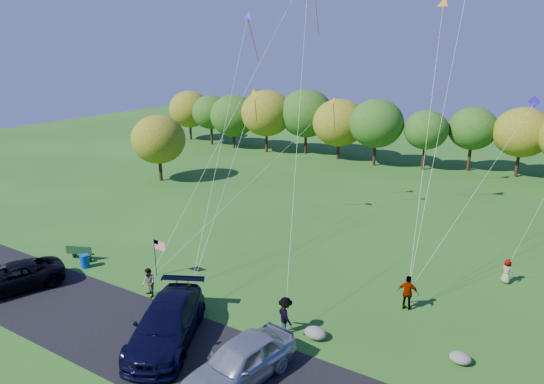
{
  "coord_description": "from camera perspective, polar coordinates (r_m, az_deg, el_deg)",
  "views": [
    {
      "loc": [
        14.16,
        -18.18,
        13.61
      ],
      "look_at": [
        -0.73,
        6.0,
        5.11
      ],
      "focal_mm": 32.0,
      "sensor_mm": 36.0,
      "label": 1
    }
  ],
  "objects": [
    {
      "name": "park_bench",
      "position": [
        34.84,
        -21.66,
        -6.63
      ],
      "size": [
        1.74,
        0.96,
        0.99
      ],
      "rotation": [
        0.0,
        0.0,
        0.4
      ],
      "color": "#153B1C",
      "rests_on": "ground"
    },
    {
      "name": "minivan_navy",
      "position": [
        24.35,
        -12.31,
        -14.89
      ],
      "size": [
        5.36,
        7.13,
        1.92
      ],
      "primitive_type": "imported",
      "rotation": [
        0.0,
        0.0,
        0.46
      ],
      "color": "black",
      "rests_on": "asphalt_lane"
    },
    {
      "name": "boulder_far",
      "position": [
        24.45,
        21.28,
        -17.73
      ],
      "size": [
        0.97,
        0.81,
        0.51
      ],
      "primitive_type": "ellipsoid",
      "color": "gray",
      "rests_on": "ground"
    },
    {
      "name": "flyer_b",
      "position": [
        28.66,
        -14.3,
        -10.32
      ],
      "size": [
        1.03,
        0.94,
        1.72
      ],
      "primitive_type": "imported",
      "rotation": [
        0.0,
        0.0,
        -0.44
      ],
      "color": "#4C4C59",
      "rests_on": "ground"
    },
    {
      "name": "treeline",
      "position": [
        56.5,
        18.05,
        6.75
      ],
      "size": [
        77.18,
        27.38,
        8.18
      ],
      "color": "#382514",
      "rests_on": "ground"
    },
    {
      "name": "flyer_d",
      "position": [
        27.52,
        15.7,
        -11.34
      ],
      "size": [
        1.19,
        0.6,
        1.95
      ],
      "primitive_type": "imported",
      "rotation": [
        0.0,
        0.0,
        3.26
      ],
      "color": "#4C4C59",
      "rests_on": "ground"
    },
    {
      "name": "flyer_a",
      "position": [
        26.78,
        -9.64,
        -12.16
      ],
      "size": [
        0.68,
        0.56,
        1.61
      ],
      "primitive_type": "imported",
      "rotation": [
        0.0,
        0.0,
        0.35
      ],
      "color": "#4C4C59",
      "rests_on": "ground"
    },
    {
      "name": "trash_barrel",
      "position": [
        33.65,
        -21.17,
        -7.59
      ],
      "size": [
        0.57,
        0.57,
        0.86
      ],
      "primitive_type": "cylinder",
      "color": "#0B41A7",
      "rests_on": "ground"
    },
    {
      "name": "boulder_near",
      "position": [
        24.61,
        5.13,
        -16.2
      ],
      "size": [
        1.13,
        0.88,
        0.56
      ],
      "primitive_type": "ellipsoid",
      "color": "gray",
      "rests_on": "ground"
    },
    {
      "name": "minivan_silver",
      "position": [
        21.53,
        -3.74,
        -19.26
      ],
      "size": [
        3.07,
        5.75,
        1.86
      ],
      "primitive_type": "imported",
      "rotation": [
        0.0,
        0.0,
        -0.17
      ],
      "color": "#AFB5BB",
      "rests_on": "asphalt_lane"
    },
    {
      "name": "minivan_dark",
      "position": [
        32.2,
        -28.19,
        -8.84
      ],
      "size": [
        4.4,
        6.06,
        1.53
      ],
      "primitive_type": "imported",
      "rotation": [
        0.0,
        0.0,
        -0.38
      ],
      "color": "black",
      "rests_on": "asphalt_lane"
    },
    {
      "name": "asphalt_lane",
      "position": [
        24.21,
        -11.57,
        -17.84
      ],
      "size": [
        44.0,
        6.0,
        0.06
      ],
      "primitive_type": "cube",
      "color": "black",
      "rests_on": "ground"
    },
    {
      "name": "ground",
      "position": [
        26.76,
        -5.58,
        -13.99
      ],
      "size": [
        140.0,
        140.0,
        0.0
      ],
      "primitive_type": "plane",
      "color": "#235418",
      "rests_on": "ground"
    },
    {
      "name": "flyer_e",
      "position": [
        32.54,
        25.89,
        -8.38
      ],
      "size": [
        0.88,
        0.75,
        1.52
      ],
      "primitive_type": "imported",
      "rotation": [
        0.0,
        0.0,
        2.71
      ],
      "color": "#4C4C59",
      "rests_on": "ground"
    },
    {
      "name": "flyer_c",
      "position": [
        24.57,
        1.59,
        -14.33
      ],
      "size": [
        1.42,
        1.29,
        1.92
      ],
      "primitive_type": "imported",
      "rotation": [
        0.0,
        0.0,
        2.54
      ],
      "color": "#4C4C59",
      "rests_on": "ground"
    },
    {
      "name": "flag_assembly",
      "position": [
        30.47,
        -13.31,
        -6.57
      ],
      "size": [
        0.9,
        0.58,
        2.44
      ],
      "color": "black",
      "rests_on": "ground"
    }
  ]
}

